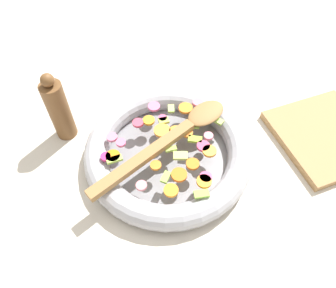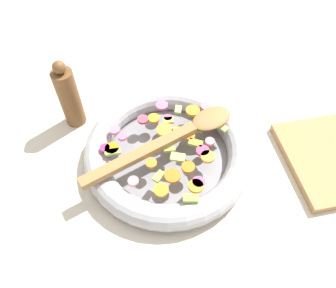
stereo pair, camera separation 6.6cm
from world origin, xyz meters
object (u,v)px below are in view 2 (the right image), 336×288
Objects in this scene: wooden_spoon at (176,136)px; cutting_board at (335,158)px; skillet at (168,152)px; pepper_mill at (69,97)px.

wooden_spoon is 0.34m from cutting_board.
pepper_mill is at bearing -37.83° from skillet.
skillet is 1.62× the size of cutting_board.
cutting_board is at bearing 167.92° from skillet.
wooden_spoon is 1.94× the size of pepper_mill.
pepper_mill is 0.58m from cutting_board.
skillet is 0.24m from pepper_mill.
cutting_board is at bearing 166.18° from wooden_spoon.
pepper_mill is (0.19, -0.15, 0.06)m from skillet.
wooden_spoon reaches higher than skillet.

